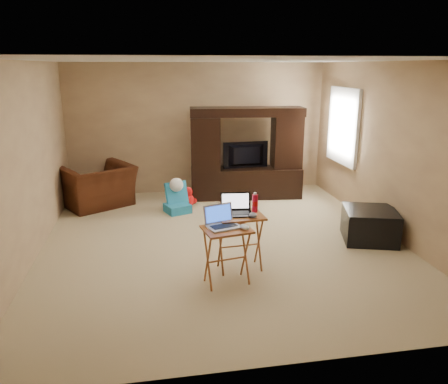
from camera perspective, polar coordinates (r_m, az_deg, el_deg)
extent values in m
plane|color=beige|center=(6.32, -0.31, -6.48)|extent=(5.50, 5.50, 0.00)
plane|color=silver|center=(5.83, -0.35, 16.82)|extent=(5.50, 5.50, 0.00)
plane|color=tan|center=(8.64, -3.40, 8.26)|extent=(5.00, 0.00, 5.00)
plane|color=tan|center=(3.37, 7.50, -4.55)|extent=(5.00, 0.00, 5.00)
plane|color=tan|center=(6.07, -24.34, 3.47)|extent=(0.00, 5.50, 5.50)
plane|color=tan|center=(6.82, 20.94, 5.10)|extent=(0.00, 5.50, 5.50)
plane|color=white|center=(8.14, 15.42, 8.30)|extent=(0.00, 1.20, 1.20)
cube|color=white|center=(8.13, 15.29, 8.30)|extent=(0.06, 1.14, 1.34)
cube|color=black|center=(8.23, 2.95, 5.07)|extent=(2.12, 0.71, 1.71)
imported|color=black|center=(8.20, 3.01, 4.77)|extent=(0.87, 0.18, 0.50)
imported|color=#401E0D|center=(8.10, -16.16, 0.76)|extent=(1.49, 1.44, 0.74)
cube|color=black|center=(6.64, 18.49, -4.11)|extent=(0.89, 0.89, 0.46)
cube|color=#A85828|center=(5.05, 0.37, -8.36)|extent=(0.59, 0.50, 0.68)
cube|color=#965824|center=(5.38, 2.08, -6.58)|extent=(0.58, 0.48, 0.71)
cube|color=#A9A9AD|center=(4.90, -0.03, -3.35)|extent=(0.42, 0.38, 0.24)
cube|color=black|center=(5.22, 1.66, -1.71)|extent=(0.40, 0.34, 0.24)
ellipsoid|color=silver|center=(4.88, 2.73, -4.60)|extent=(0.13, 0.16, 0.06)
ellipsoid|color=#3D3E42|center=(5.16, 3.82, -3.03)|extent=(0.11, 0.15, 0.06)
cylinder|color=red|center=(5.33, 4.06, -1.48)|extent=(0.07, 0.07, 0.22)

